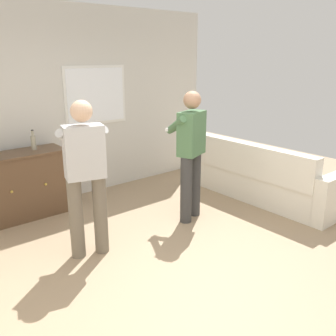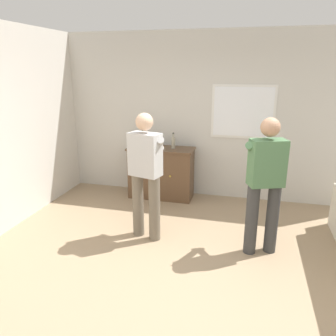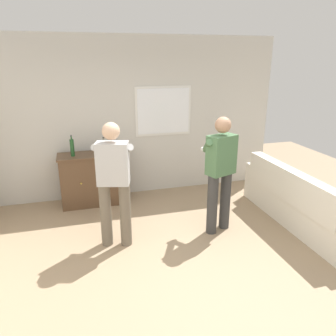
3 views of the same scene
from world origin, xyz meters
name	(u,v)px [view 1 (image 1 of 3)]	position (x,y,z in m)	size (l,w,h in m)	color
ground	(187,265)	(0.00, 0.00, 0.00)	(10.40, 10.40, 0.00)	#9E8466
wall_back_with_window	(65,105)	(0.01, 2.66, 1.40)	(5.20, 0.15, 2.80)	beige
couch	(257,179)	(2.05, 0.69, 0.33)	(0.57, 2.38, 0.88)	silver
sideboard_cabinet	(23,185)	(-0.84, 2.30, 0.45)	(1.13, 0.49, 0.89)	brown
bottle_liquor_amber	(33,142)	(-0.63, 2.32, 1.00)	(0.06, 0.06, 0.27)	gray
person_standing_left	(85,172)	(-0.65, 0.87, 0.94)	(0.54, 0.52, 1.68)	#6B6051
person_standing_right	(190,150)	(0.83, 0.85, 0.94)	(0.52, 0.52, 1.68)	#383838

